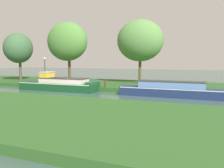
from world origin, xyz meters
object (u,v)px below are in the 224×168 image
Objects in this scene: willow_tree_right at (140,41)px; willow_tree_centre at (67,42)px; navy_narrowboat at (176,90)px; willow_tree_left at (18,48)px; forest_barge at (60,85)px; mooring_post_far at (105,84)px; mooring_post_near at (162,87)px; lamp_post at (45,67)px.

willow_tree_centre is at bearing -161.64° from willow_tree_right.
navy_narrowboat is 1.59× the size of willow_tree_left.
forest_barge is 1.35× the size of willow_tree_left.
mooring_post_far is at bearing 171.24° from navy_narrowboat.
mooring_post_near is at bearing 0.00° from mooring_post_far.
willow_tree_left is (-21.28, 4.16, 4.18)m from navy_narrowboat.
willow_tree_right is at bearing 127.16° from navy_narrowboat.
forest_barge is at bearing 180.00° from navy_narrowboat.
forest_barge is 0.85× the size of navy_narrowboat.
willow_tree_centre is (-1.56, 4.00, 4.78)m from forest_barge.
willow_tree_centre is 8.33m from mooring_post_far.
willow_tree_left is at bearing 160.06° from lamp_post.
lamp_post is at bearing 173.77° from mooring_post_far.
navy_narrowboat reaches higher than mooring_post_near.
navy_narrowboat is at bearing -11.07° from willow_tree_left.
willow_tree_centre is (7.82, -0.16, 0.65)m from willow_tree_left.
willow_tree_right is at bearing 70.38° from mooring_post_far.
mooring_post_near is (10.51, 1.10, 0.08)m from forest_barge.
mooring_post_near is at bearing -8.75° from willow_tree_left.
willow_tree_centre reaches higher than mooring_post_near.
willow_tree_right is (6.77, 6.77, 4.85)m from forest_barge.
willow_tree_right is at bearing 9.16° from willow_tree_left.
willow_tree_right reaches higher than willow_tree_left.
navy_narrowboat is at bearing -38.51° from mooring_post_near.
willow_tree_left is 14.99m from mooring_post_far.
forest_barge reaches higher than navy_narrowboat.
willow_tree_centre is at bearing 47.82° from lamp_post.
forest_barge is 10.57m from mooring_post_near.
willow_tree_centre is 4.10m from lamp_post.
mooring_post_far is (14.13, -3.06, -3.96)m from willow_tree_left.
mooring_post_far is (6.31, -2.90, -4.60)m from willow_tree_centre.
mooring_post_far is (-2.02, -5.67, -4.67)m from willow_tree_right.
mooring_post_far is at bearing -24.69° from willow_tree_centre.
navy_narrowboat is at bearing -16.56° from willow_tree_centre.
willow_tree_left is 6.82m from lamp_post.
lamp_post reaches higher than navy_narrowboat.
mooring_post_near is at bearing 141.49° from navy_narrowboat.
mooring_post_far is (4.75, 1.10, 0.18)m from forest_barge.
forest_barge is at bearing -166.93° from mooring_post_far.
navy_narrowboat is 17.06× the size of mooring_post_near.
willow_tree_centre reaches higher than forest_barge.
forest_barge reaches higher than mooring_post_far.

